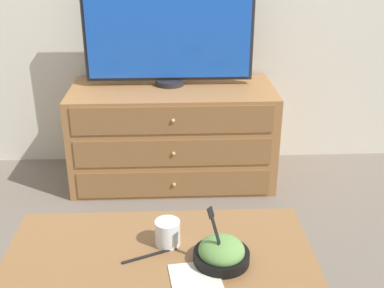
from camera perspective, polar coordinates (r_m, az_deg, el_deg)
The scene contains 8 objects.
ground_plane at distance 3.41m, azimuth -2.13°, elevation -1.56°, with size 12.00×12.00×0.00m, color #70665B.
dresser at distance 3.01m, azimuth -2.26°, elevation 1.12°, with size 1.23×0.57×0.60m.
tv at distance 2.90m, azimuth -2.67°, elevation 12.85°, with size 1.00×0.17×0.60m.
coffee_table at distance 1.71m, azimuth -3.62°, elevation -14.49°, with size 1.04×0.53×0.47m.
takeout_bowl at distance 1.62m, azimuth 3.68°, elevation -12.74°, with size 0.19×0.19×0.20m.
drink_cup at distance 1.69m, azimuth -2.75°, elevation -10.63°, with size 0.09×0.09×0.09m.
napkin at distance 1.56m, azimuth 0.60°, elevation -15.60°, with size 0.18×0.18×0.00m.
knife at distance 1.66m, azimuth -4.87°, elevation -13.01°, with size 0.18×0.08×0.01m.
Camera 1 is at (-0.00, -3.08, 1.46)m, focal length 45.00 mm.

